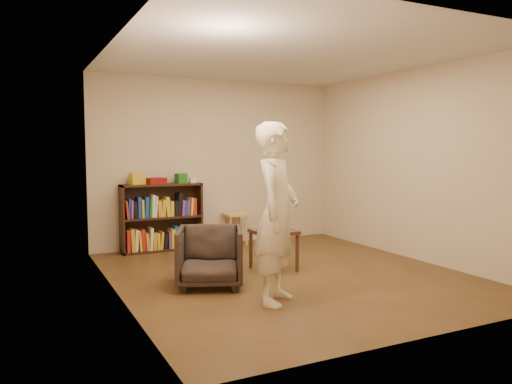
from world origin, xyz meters
name	(u,v)px	position (x,y,z in m)	size (l,w,h in m)	color
floor	(287,275)	(0.00, 0.00, 0.00)	(4.50, 4.50, 0.00)	#452F16
ceiling	(289,56)	(0.00, 0.00, 2.60)	(4.50, 4.50, 0.00)	silver
wall_back	(218,162)	(0.00, 2.25, 1.30)	(4.00, 4.00, 0.00)	beige
wall_left	(116,170)	(-2.00, 0.00, 1.30)	(4.50, 4.50, 0.00)	beige
wall_right	(415,165)	(2.00, 0.00, 1.30)	(4.50, 4.50, 0.00)	beige
bookshelf	(162,221)	(-0.97, 2.09, 0.44)	(1.20, 0.30, 1.00)	black
box_yellow	(137,179)	(-1.32, 2.09, 1.08)	(0.20, 0.15, 0.17)	gold
red_cloth	(156,181)	(-1.06, 2.06, 1.05)	(0.27, 0.20, 0.09)	maroon
box_green	(181,178)	(-0.66, 2.07, 1.07)	(0.15, 0.15, 0.15)	#20691C
box_white	(193,180)	(-0.47, 2.09, 1.04)	(0.09, 0.09, 0.08)	silver
stool	(235,219)	(0.20, 2.03, 0.40)	(0.34, 0.34, 0.50)	tan
armchair	(210,257)	(-1.02, -0.06, 0.33)	(0.71, 0.73, 0.66)	#2D251E
side_table	(274,237)	(-0.04, 0.28, 0.42)	(0.50, 0.50, 0.51)	#322110
laptop	(273,225)	(-0.02, 0.32, 0.56)	(0.41, 0.42, 0.23)	#B9B9BE
person	(277,213)	(-0.63, -0.89, 0.89)	(0.65, 0.43, 1.78)	#ECE5C2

